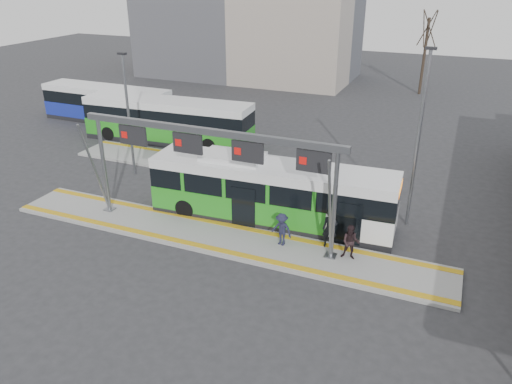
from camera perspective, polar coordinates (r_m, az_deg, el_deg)
ground at (r=24.08m, az=-4.47°, el=-5.29°), size 120.00×120.00×0.00m
platform_main at (r=24.04m, az=-4.47°, el=-5.14°), size 22.00×3.00×0.15m
platform_second at (r=32.12m, az=-4.40°, el=2.77°), size 20.00×3.00×0.15m
tactile_main at (r=24.00m, az=-4.48°, el=-4.96°), size 22.00×2.65×0.02m
tactile_second at (r=33.05m, az=-3.51°, el=3.60°), size 20.00×0.35×0.02m
gantry at (r=22.63m, az=-5.32°, el=4.67°), size 13.00×1.68×5.20m
hero_bus at (r=24.96m, az=1.71°, el=-0.10°), size 12.39×3.25×3.37m
bg_bus_green at (r=37.28m, az=-10.02°, el=7.97°), size 12.69×3.41×3.14m
bg_bus_blue at (r=43.52m, az=-16.65°, el=9.55°), size 11.19×2.58×2.91m
passenger_a at (r=22.87m, az=8.43°, el=-4.18°), size 0.73×0.55×1.83m
passenger_b at (r=22.17m, az=10.77°, el=-5.67°), size 0.83×0.68×1.61m
passenger_c at (r=22.86m, az=2.95°, el=-4.29°), size 1.12×0.79×1.58m
tree_left at (r=53.68m, az=4.86°, el=18.19°), size 1.40×1.40×8.02m
tree_mid at (r=53.15m, az=19.06°, el=17.21°), size 1.40×1.40×8.33m
tree_far at (r=60.79m, az=-11.81°, el=19.08°), size 1.40×1.40×8.78m
lamp_west at (r=31.01m, az=-14.39°, el=8.83°), size 0.50×0.25×7.42m
lamp_east at (r=24.66m, az=18.08°, el=5.97°), size 0.50×0.25×8.71m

